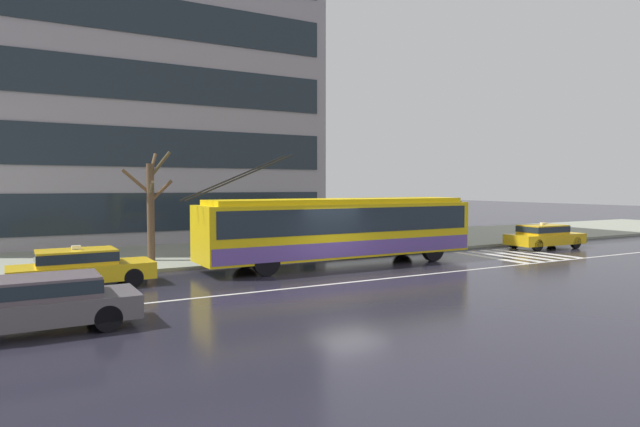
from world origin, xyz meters
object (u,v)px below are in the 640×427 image
taxi_queued_behind_bus (80,266)px  pedestrian_at_shelter (254,222)px  taxi_ahead_of_bus (544,235)px  bus_shelter (270,213)px  street_tree_bare (151,204)px  private_car_oncoming (35,302)px  trolleybus (341,228)px  pedestrian_approaching_curb (259,219)px

taxi_queued_behind_bus → pedestrian_at_shelter: size_ratio=2.23×
taxi_ahead_of_bus → bus_shelter: bearing=163.4°
street_tree_bare → private_car_oncoming: bearing=-115.2°
trolleybus → taxi_queued_behind_bus: 10.21m
bus_shelter → pedestrian_at_shelter: size_ratio=2.13×
street_tree_bare → pedestrian_approaching_curb: bearing=-1.0°
pedestrian_at_shelter → pedestrian_approaching_curb: 1.37m
taxi_queued_behind_bus → taxi_ahead_of_bus: bearing=0.1°
pedestrian_at_shelter → street_tree_bare: (-4.19, 1.23, 0.82)m
trolleybus → pedestrian_approaching_curb: bearing=116.2°
bus_shelter → pedestrian_at_shelter: bus_shelter is taller
taxi_ahead_of_bus → pedestrian_approaching_curb: 15.25m
taxi_ahead_of_bus → trolleybus: bearing=178.9°
taxi_ahead_of_bus → taxi_queued_behind_bus: 22.74m
taxi_ahead_of_bus → bus_shelter: bus_shelter is taller
taxi_ahead_of_bus → bus_shelter: 14.79m
private_car_oncoming → pedestrian_at_shelter: pedestrian_at_shelter is taller
pedestrian_approaching_curb → street_tree_bare: street_tree_bare is taller
pedestrian_at_shelter → street_tree_bare: size_ratio=0.43×
pedestrian_approaching_curb → private_car_oncoming: bearing=-134.5°
bus_shelter → street_tree_bare: (-5.42, 0.21, 0.50)m
trolleybus → private_car_oncoming: (-11.58, -5.63, -0.85)m
taxi_ahead_of_bus → pedestrian_approaching_curb: size_ratio=2.20×
pedestrian_approaching_curb → pedestrian_at_shelter: bearing=-123.4°
bus_shelter → pedestrian_approaching_curb: bus_shelter is taller
trolleybus → street_tree_bare: bearing=149.0°
taxi_queued_behind_bus → street_tree_bare: bearing=54.3°
trolleybus → taxi_queued_behind_bus: bearing=-178.4°
taxi_queued_behind_bus → pedestrian_approaching_curb: size_ratio=2.22×
bus_shelter → pedestrian_approaching_curb: bearing=164.8°
taxi_queued_behind_bus → pedestrian_at_shelter: (7.40, 3.23, 1.04)m
trolleybus → pedestrian_approaching_curb: 4.57m
taxi_ahead_of_bus → pedestrian_at_shelter: pedestrian_at_shelter is taller
bus_shelter → pedestrian_approaching_curb: 0.55m
bus_shelter → street_tree_bare: bearing=177.7°
taxi_ahead_of_bus → private_car_oncoming: 24.74m
taxi_queued_behind_bus → private_car_oncoming: taxi_queued_behind_bus is taller
taxi_queued_behind_bus → street_tree_bare: (3.20, 4.46, 1.86)m
private_car_oncoming → pedestrian_at_shelter: bearing=44.3°
pedestrian_at_shelter → trolleybus: bearing=-46.8°
pedestrian_approaching_curb → bus_shelter: bearing=-15.2°
taxi_ahead_of_bus → street_tree_bare: 20.11m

